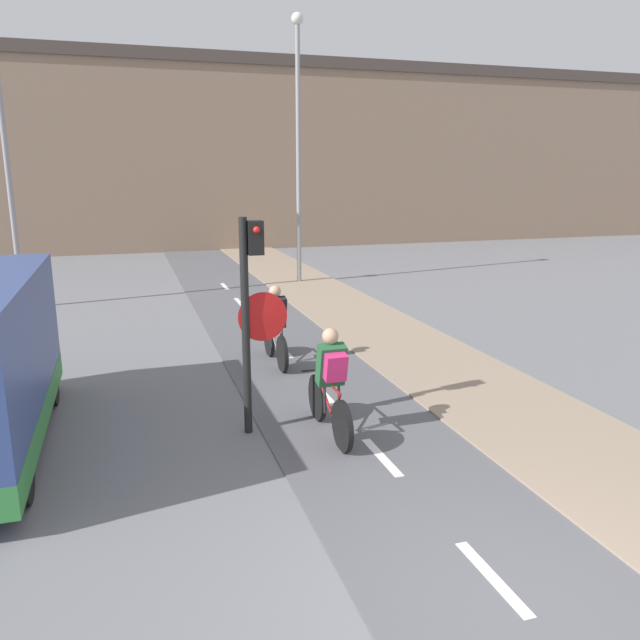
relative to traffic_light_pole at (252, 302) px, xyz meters
The scene contains 8 objects.
ground_plane 4.88m from the traffic_light_pole, 72.65° to the right, with size 120.00×120.00×0.00m, color slate.
bike_lane 4.86m from the traffic_light_pole, 72.61° to the right, with size 2.55×60.00×0.02m.
building_row_background 23.18m from the traffic_light_pole, 86.65° to the left, with size 60.00×5.20×8.54m.
traffic_light_pole is the anchor object (origin of this frame).
street_lamp_far 11.02m from the traffic_light_pole, 113.38° to the left, with size 0.36×0.36×7.96m.
street_lamp_sidewalk 12.28m from the traffic_light_pole, 71.44° to the left, with size 0.36×0.36×8.08m.
cyclist_near 1.54m from the traffic_light_pole, 26.04° to the right, with size 0.46×1.76×1.51m.
cyclist_far 3.30m from the traffic_light_pole, 70.99° to the left, with size 0.46×1.70×1.49m.
Camera 1 is at (-2.90, -3.64, 3.51)m, focal length 35.00 mm.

